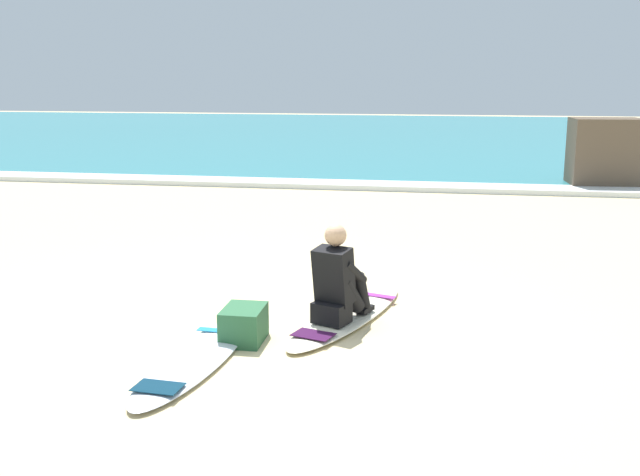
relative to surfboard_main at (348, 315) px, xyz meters
The scene contains 7 objects.
ground_plane 1.08m from the surfboard_main, 158.43° to the right, with size 80.00×80.00×0.00m, color beige.
sea 22.56m from the surfboard_main, 92.55° to the left, with size 80.00×28.00×0.10m, color teal.
breaking_foam 8.89m from the surfboard_main, 96.48° to the left, with size 80.00×0.90×0.11m, color white.
surfboard_main is the anchor object (origin of this frame).
surfer_seated 0.47m from the surfboard_main, 105.19° to the right, with size 0.56×0.77×0.95m.
surfboard_spare_near 1.77m from the surfboard_main, 128.94° to the right, with size 0.68×2.22×0.08m.
beach_bag 1.18m from the surfboard_main, 136.52° to the right, with size 0.36×0.48×0.32m, color #285B38.
Camera 1 is at (1.98, -6.66, 2.39)m, focal length 41.91 mm.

